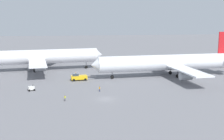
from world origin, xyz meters
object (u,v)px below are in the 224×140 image
(airliner_being_pushed, at_px, (167,63))
(jet_bridge, at_px, (57,55))
(pushback_tug, at_px, (79,77))
(gse_gpu_cart_small, at_px, (31,88))
(ground_crew_marshaller_foreground, at_px, (100,89))
(airliner_at_gate_left, at_px, (41,57))
(ground_crew_ramp_agent_by_cones, at_px, (65,98))

(airliner_being_pushed, relative_size, jet_bridge, 2.79)
(pushback_tug, bearing_deg, gse_gpu_cart_small, -138.95)
(gse_gpu_cart_small, bearing_deg, pushback_tug, 41.05)
(gse_gpu_cart_small, height_order, ground_crew_marshaller_foreground, gse_gpu_cart_small)
(airliner_being_pushed, distance_m, pushback_tug, 33.93)
(airliner_being_pushed, distance_m, jet_bridge, 58.61)
(airliner_at_gate_left, relative_size, airliner_being_pushed, 0.91)
(pushback_tug, height_order, gse_gpu_cart_small, pushback_tug)
(pushback_tug, xyz_separation_m, ground_crew_marshaller_foreground, (5.78, -17.06, -0.42))
(airliner_at_gate_left, height_order, airliner_being_pushed, airliner_being_pushed)
(airliner_at_gate_left, height_order, gse_gpu_cart_small, airliner_at_gate_left)
(ground_crew_marshaller_foreground, height_order, jet_bridge, jet_bridge)
(airliner_being_pushed, relative_size, ground_crew_ramp_agent_by_cones, 36.48)
(airliner_being_pushed, height_order, ground_crew_marshaller_foreground, airliner_being_pushed)
(gse_gpu_cart_small, relative_size, ground_crew_ramp_agent_by_cones, 1.59)
(pushback_tug, bearing_deg, jet_bridge, 102.09)
(ground_crew_marshaller_foreground, bearing_deg, airliner_being_pushed, 35.13)
(airliner_at_gate_left, bearing_deg, ground_crew_ramp_agent_by_cones, -77.92)
(gse_gpu_cart_small, xyz_separation_m, ground_crew_marshaller_foreground, (20.74, -4.03, 0.04))
(pushback_tug, relative_size, jet_bridge, 0.43)
(ground_crew_ramp_agent_by_cones, distance_m, jet_bridge, 68.79)
(airliner_at_gate_left, xyz_separation_m, ground_crew_marshaller_foreground, (20.63, -39.34, -5.04))
(ground_crew_marshaller_foreground, bearing_deg, ground_crew_ramp_agent_by_cones, -139.29)
(airliner_at_gate_left, bearing_deg, pushback_tug, -56.32)
(pushback_tug, relative_size, ground_crew_ramp_agent_by_cones, 5.68)
(airliner_being_pushed, distance_m, ground_crew_ramp_agent_by_cones, 47.78)
(jet_bridge, bearing_deg, airliner_at_gate_left, -105.70)
(airliner_at_gate_left, bearing_deg, airliner_being_pushed, -22.19)
(airliner_being_pushed, distance_m, gse_gpu_cart_small, 51.18)
(airliner_at_gate_left, relative_size, pushback_tug, 5.84)
(ground_crew_marshaller_foreground, xyz_separation_m, jet_bridge, (-14.91, 59.68, 3.31))
(ground_crew_ramp_agent_by_cones, height_order, jet_bridge, jet_bridge)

